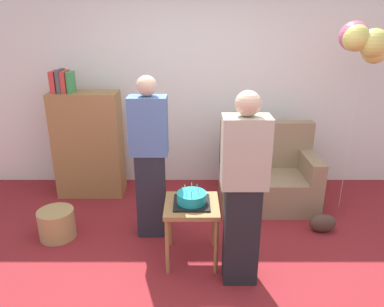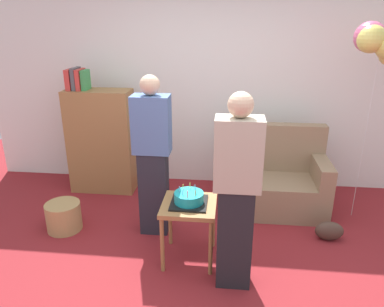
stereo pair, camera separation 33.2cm
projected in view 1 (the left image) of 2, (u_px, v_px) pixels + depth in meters
ground_plane at (206, 275)px, 3.19m from camera, size 8.00×8.00×0.00m
wall_back at (201, 82)px, 4.64m from camera, size 6.00×0.10×2.70m
couch at (267, 177)px, 4.32m from camera, size 1.10×0.70×0.96m
bookshelf at (88, 143)px, 4.46m from camera, size 0.80×0.36×1.56m
side_table at (192, 212)px, 3.25m from camera, size 0.48×0.48×0.57m
birthday_cake at (192, 199)px, 3.21m from camera, size 0.32×0.32×0.17m
person_blowing_candles at (150, 158)px, 3.54m from camera, size 0.36×0.22×1.63m
person_holding_cake at (244, 191)px, 2.86m from camera, size 0.36×0.22×1.63m
wicker_basket at (57, 224)px, 3.70m from camera, size 0.36×0.36×0.30m
handbag at (323, 223)px, 3.80m from camera, size 0.28×0.14×0.20m
balloon_bunch at (364, 42)px, 3.70m from camera, size 0.51×0.37×2.09m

